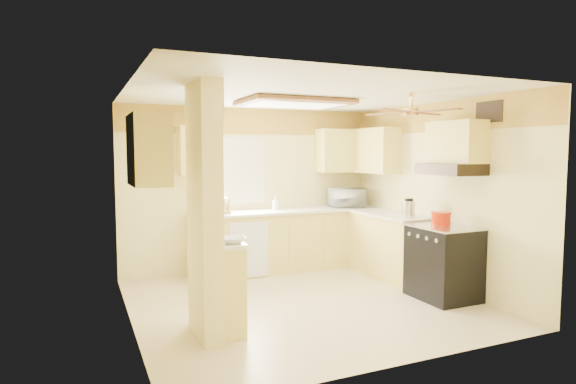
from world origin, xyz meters
name	(u,v)px	position (x,y,z in m)	size (l,w,h in m)	color
floor	(304,302)	(0.00, 0.00, 0.00)	(4.00, 4.00, 0.00)	beige
ceiling	(304,95)	(0.00, 0.00, 2.50)	(4.00, 4.00, 0.00)	white
wall_back	(251,189)	(0.00, 1.90, 1.25)	(4.00, 4.00, 0.00)	#E9DA8E
wall_front	(402,222)	(0.00, -1.90, 1.25)	(4.00, 4.00, 0.00)	#E9DA8E
wall_left	(129,208)	(-2.00, 0.00, 1.25)	(3.80, 3.80, 0.00)	#E9DA8E
wall_right	(436,195)	(2.00, 0.00, 1.25)	(3.80, 3.80, 0.00)	#E9DA8E
wallpaper_border	(251,121)	(0.00, 1.88, 2.30)	(4.00, 0.02, 0.40)	#FCD74A
partition_column	(204,211)	(-1.35, -0.55, 1.25)	(0.20, 0.70, 2.50)	#E9DA8E
partition_ledge	(227,289)	(-1.13, -0.55, 0.45)	(0.25, 0.55, 0.90)	#FBE878
ledge_top	(226,243)	(-1.13, -0.55, 0.92)	(0.28, 0.58, 0.04)	white
lower_cabinets_back	(288,241)	(0.50, 1.60, 0.45)	(3.00, 0.60, 0.90)	#FBE878
lower_cabinets_right	(390,246)	(1.70, 0.60, 0.45)	(0.60, 1.40, 0.90)	#FBE878
countertop_back	(288,211)	(0.50, 1.59, 0.92)	(3.04, 0.64, 0.04)	white
countertop_right	(390,215)	(1.69, 0.60, 0.92)	(0.64, 1.44, 0.04)	white
dishwasher_panel	(249,250)	(-0.25, 1.29, 0.43)	(0.58, 0.02, 0.80)	white
window	(236,170)	(-0.25, 1.89, 1.55)	(0.92, 0.02, 1.02)	white
upper_cab_back_left	(199,151)	(-0.85, 1.72, 1.85)	(0.60, 0.35, 0.70)	#FBE878
upper_cab_back_right	(344,151)	(1.55, 1.72, 1.85)	(0.90, 0.35, 0.70)	#FBE878
upper_cab_right	(374,151)	(1.82, 1.25, 1.85)	(0.35, 1.00, 0.70)	#FBE878
upper_cab_left_wall	(149,150)	(-1.82, -0.25, 1.85)	(0.35, 0.75, 0.70)	#FBE878
upper_cab_over_stove	(457,142)	(1.82, -0.55, 1.95)	(0.35, 0.76, 0.52)	#FBE878
stove	(444,262)	(1.67, -0.55, 0.46)	(0.68, 0.77, 0.92)	black
range_hood	(451,169)	(1.74, -0.55, 1.62)	(0.50, 0.76, 0.14)	black
poster_menu	(215,150)	(-1.24, -0.55, 1.85)	(0.02, 0.42, 0.57)	black
poster_nashville	(215,216)	(-1.24, -0.55, 1.20)	(0.02, 0.42, 0.57)	black
ceiling_light_panel	(294,103)	(0.10, 0.50, 2.46)	(1.35, 0.95, 0.06)	brown
ceiling_fan	(411,112)	(1.00, -0.70, 2.29)	(1.15, 1.15, 0.26)	gold
vent_grate	(489,112)	(1.98, -0.90, 2.30)	(0.02, 0.40, 0.25)	black
microwave	(347,198)	(1.53, 1.57, 1.09)	(0.54, 0.37, 0.30)	white
bowl	(233,240)	(-1.10, -0.69, 0.97)	(0.24, 0.24, 0.06)	white
dutch_oven	(441,218)	(1.67, -0.48, 1.00)	(0.25, 0.25, 0.17)	#BB1D01
kettle	(409,209)	(1.64, 0.12, 1.06)	(0.17, 0.17, 0.26)	silver
dish_rack	(215,208)	(-0.66, 1.61, 1.02)	(0.41, 0.31, 0.23)	tan
utensil_crock	(276,205)	(0.33, 1.68, 1.01)	(0.11, 0.11, 0.22)	white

